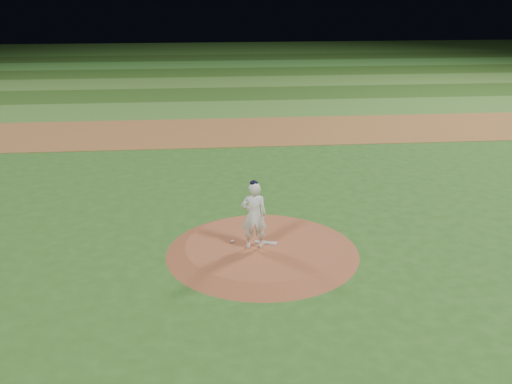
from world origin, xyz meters
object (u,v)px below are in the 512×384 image
Objects in this scene: pitchers_mound at (262,248)px; rosin_bag at (232,241)px; pitching_rubber at (266,242)px; pitcher_on_mound at (254,215)px.

rosin_bag reaches higher than pitchers_mound.
pitcher_on_mound is (-0.37, -0.26, 0.96)m from pitching_rubber.
pitcher_on_mound is (0.58, -0.40, 0.95)m from rosin_bag.
pitcher_on_mound is at bearing -34.10° from rosin_bag.
rosin_bag is at bearing 165.94° from pitchers_mound.
pitching_rubber reaches higher than pitchers_mound.
pitcher_on_mound is (-0.26, -0.18, 1.11)m from pitchers_mound.
pitching_rubber is at bearing 34.90° from pitcher_on_mound.
pitchers_mound is 0.89m from rosin_bag.
pitchers_mound is 1.15m from pitcher_on_mound.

